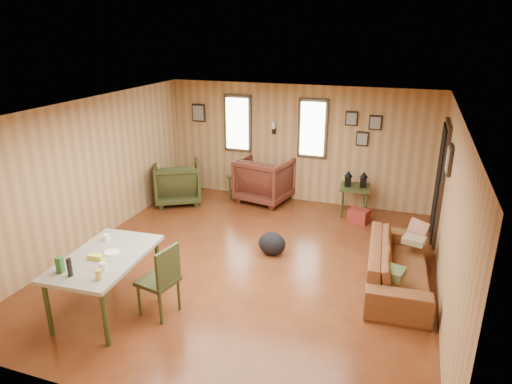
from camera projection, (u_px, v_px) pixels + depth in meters
room at (264, 186)px, 6.83m from camera, size 5.54×6.04×2.44m
sofa at (399, 259)px, 6.36m from camera, size 0.74×2.12×0.81m
recliner_brown at (265, 177)px, 9.46m from camera, size 1.17×1.12×1.03m
recliner_green at (177, 180)px, 9.41m from camera, size 1.22×1.20×0.94m
end_table at (242, 182)px, 9.66m from camera, size 0.53×0.49×0.65m
side_table at (355, 185)px, 8.73m from camera, size 0.61×0.61×0.88m
cooler at (359, 216)px, 8.52m from camera, size 0.42×0.35×0.26m
backpack at (272, 244)px, 7.29m from camera, size 0.49×0.41×0.38m
sofa_pillows at (404, 252)px, 6.36m from camera, size 0.70×1.60×0.32m
dining_table at (104, 261)px, 5.68m from camera, size 1.00×1.56×0.98m
dining_chair at (162, 277)px, 5.63m from camera, size 0.50×0.50×0.96m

